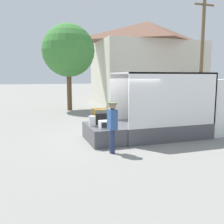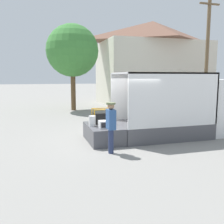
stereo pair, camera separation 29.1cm
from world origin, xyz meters
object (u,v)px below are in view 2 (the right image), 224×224
object	(u,v)px
portable_generator	(102,118)
utility_pole	(207,51)
box_truck	(199,112)
microwave	(105,124)
street_tree	(72,51)
orange_bucket	(92,121)
worker_person	(111,122)

from	to	relation	value
portable_generator	utility_pole	bearing A→B (deg)	35.69
box_truck	microwave	size ratio (longest dim) A/B	13.25
portable_generator	street_tree	world-z (taller)	street_tree
orange_bucket	worker_person	xyz separation A→B (m)	(0.30, -1.59, 0.21)
portable_generator	worker_person	world-z (taller)	worker_person
box_truck	portable_generator	distance (m)	4.40
portable_generator	street_tree	xyz separation A→B (m)	(0.12, 9.34, 3.60)
orange_bucket	utility_pole	world-z (taller)	utility_pole
street_tree	utility_pole	bearing A→B (deg)	-8.25
orange_bucket	worker_person	bearing A→B (deg)	-79.31
box_truck	portable_generator	world-z (taller)	box_truck
worker_person	utility_pole	distance (m)	15.19
orange_bucket	worker_person	distance (m)	1.63
microwave	utility_pole	xyz separation A→B (m)	(10.94, 8.66, 3.82)
worker_person	utility_pole	world-z (taller)	utility_pole
portable_generator	utility_pole	world-z (taller)	utility_pole
worker_person	orange_bucket	bearing A→B (deg)	100.69
utility_pole	street_tree	world-z (taller)	utility_pole
portable_generator	orange_bucket	size ratio (longest dim) A/B	1.82
utility_pole	worker_person	bearing A→B (deg)	-138.40
microwave	worker_person	bearing A→B (deg)	-95.00
orange_bucket	street_tree	world-z (taller)	street_tree
box_truck	microwave	distance (m)	4.52
microwave	portable_generator	size ratio (longest dim) A/B	0.62
utility_pole	portable_generator	bearing A→B (deg)	-144.31
box_truck	worker_person	distance (m)	4.87
portable_generator	utility_pole	distance (m)	13.85
orange_bucket	street_tree	distance (m)	10.45
worker_person	microwave	bearing A→B (deg)	85.00
box_truck	utility_pole	world-z (taller)	utility_pole
portable_generator	worker_person	xyz separation A→B (m)	(-0.21, -2.02, 0.18)
orange_bucket	utility_pole	size ratio (longest dim) A/B	0.05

